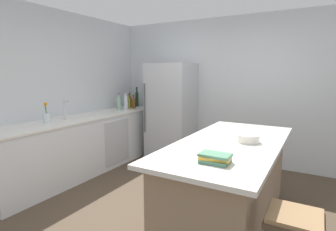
# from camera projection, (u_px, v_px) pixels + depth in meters

# --- Properties ---
(ground_plane) EXTENTS (7.20, 7.20, 0.00)m
(ground_plane) POSITION_uv_depth(u_px,v_px,m) (185.00, 218.00, 3.02)
(ground_plane) COLOR #4C3D2D
(wall_rear) EXTENTS (6.00, 0.10, 2.60)m
(wall_rear) POSITION_uv_depth(u_px,v_px,m) (241.00, 91.00, 4.74)
(wall_rear) COLOR silver
(wall_rear) RESTS_ON ground_plane
(wall_left) EXTENTS (0.10, 6.00, 2.60)m
(wall_left) POSITION_uv_depth(u_px,v_px,m) (39.00, 95.00, 4.01)
(wall_left) COLOR silver
(wall_left) RESTS_ON ground_plane
(counter_run_left) EXTENTS (0.68, 3.18, 0.93)m
(counter_run_left) POSITION_uv_depth(u_px,v_px,m) (86.00, 144.00, 4.41)
(counter_run_left) COLOR silver
(counter_run_left) RESTS_ON ground_plane
(kitchen_island) EXTENTS (0.98, 2.16, 0.92)m
(kitchen_island) POSITION_uv_depth(u_px,v_px,m) (229.00, 183.00, 2.83)
(kitchen_island) COLOR #8E755B
(kitchen_island) RESTS_ON ground_plane
(refrigerator) EXTENTS (0.80, 0.74, 1.79)m
(refrigerator) POSITION_uv_depth(u_px,v_px,m) (171.00, 112.00, 5.05)
(refrigerator) COLOR #B7BABF
(refrigerator) RESTS_ON ground_plane
(sink_faucet) EXTENTS (0.15, 0.05, 0.30)m
(sink_faucet) POSITION_uv_depth(u_px,v_px,m) (65.00, 109.00, 4.04)
(sink_faucet) COLOR silver
(sink_faucet) RESTS_ON counter_run_left
(flower_vase) EXTENTS (0.09, 0.09, 0.30)m
(flower_vase) POSITION_uv_depth(u_px,v_px,m) (46.00, 117.00, 3.73)
(flower_vase) COLOR silver
(flower_vase) RESTS_ON counter_run_left
(wine_bottle) EXTENTS (0.07, 0.07, 0.41)m
(wine_bottle) POSITION_uv_depth(u_px,v_px,m) (137.00, 99.00, 5.58)
(wine_bottle) COLOR #19381E
(wine_bottle) RESTS_ON counter_run_left
(hot_sauce_bottle) EXTENTS (0.05, 0.05, 0.24)m
(hot_sauce_bottle) POSITION_uv_depth(u_px,v_px,m) (134.00, 102.00, 5.52)
(hot_sauce_bottle) COLOR red
(hot_sauce_bottle) RESTS_ON counter_run_left
(syrup_bottle) EXTENTS (0.07, 0.07, 0.30)m
(syrup_bottle) POSITION_uv_depth(u_px,v_px,m) (130.00, 101.00, 5.45)
(syrup_bottle) COLOR #5B3319
(syrup_bottle) RESTS_ON counter_run_left
(whiskey_bottle) EXTENTS (0.08, 0.08, 0.27)m
(whiskey_bottle) POSITION_uv_depth(u_px,v_px,m) (134.00, 103.00, 5.30)
(whiskey_bottle) COLOR brown
(whiskey_bottle) RESTS_ON counter_run_left
(olive_oil_bottle) EXTENTS (0.06, 0.06, 0.28)m
(olive_oil_bottle) POSITION_uv_depth(u_px,v_px,m) (129.00, 103.00, 5.24)
(olive_oil_bottle) COLOR olive
(olive_oil_bottle) RESTS_ON counter_run_left
(soda_bottle) EXTENTS (0.08, 0.08, 0.34)m
(soda_bottle) POSITION_uv_depth(u_px,v_px,m) (126.00, 102.00, 5.16)
(soda_bottle) COLOR silver
(soda_bottle) RESTS_ON counter_run_left
(gin_bottle) EXTENTS (0.08, 0.08, 0.31)m
(gin_bottle) POSITION_uv_depth(u_px,v_px,m) (119.00, 103.00, 5.11)
(gin_bottle) COLOR #8CB79E
(gin_bottle) RESTS_ON counter_run_left
(cookbook_stack) EXTENTS (0.26, 0.19, 0.08)m
(cookbook_stack) POSITION_uv_depth(u_px,v_px,m) (215.00, 158.00, 2.12)
(cookbook_stack) COLOR #4C7F60
(cookbook_stack) RESTS_ON kitchen_island
(mixing_bowl) EXTENTS (0.23, 0.23, 0.08)m
(mixing_bowl) POSITION_uv_depth(u_px,v_px,m) (248.00, 138.00, 2.74)
(mixing_bowl) COLOR silver
(mixing_bowl) RESTS_ON kitchen_island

